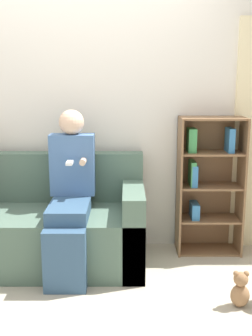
{
  "coord_description": "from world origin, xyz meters",
  "views": [
    {
      "loc": [
        0.39,
        -2.9,
        1.58
      ],
      "look_at": [
        0.37,
        0.55,
        0.83
      ],
      "focal_mm": 45.0,
      "sensor_mm": 36.0,
      "label": 1
    }
  ],
  "objects": [
    {
      "name": "couch",
      "position": [
        -0.39,
        0.49,
        0.32
      ],
      "size": [
        1.87,
        0.81,
        0.91
      ],
      "color": "#4C6656",
      "rests_on": "ground_plane"
    },
    {
      "name": "back_wall",
      "position": [
        0.0,
        0.94,
        1.27
      ],
      "size": [
        10.0,
        0.06,
        2.55
      ],
      "color": "silver",
      "rests_on": "ground_plane"
    },
    {
      "name": "ground_plane",
      "position": [
        0.0,
        0.0,
        0.0
      ],
      "size": [
        14.0,
        14.0,
        0.0
      ],
      "primitive_type": "plane",
      "color": "#B2A893"
    },
    {
      "name": "adult_seated",
      "position": [
        -0.06,
        0.39,
        0.68
      ],
      "size": [
        0.37,
        0.77,
        1.31
      ],
      "color": "#335170",
      "rests_on": "ground_plane"
    },
    {
      "name": "bookshelf",
      "position": [
        1.12,
        0.78,
        0.65
      ],
      "size": [
        0.57,
        0.31,
        1.23
      ],
      "color": "brown",
      "rests_on": "ground_plane"
    },
    {
      "name": "teddy_bear",
      "position": [
        1.19,
        -0.22,
        0.12
      ],
      "size": [
        0.13,
        0.11,
        0.27
      ],
      "color": "#936B47",
      "rests_on": "ground_plane"
    }
  ]
}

